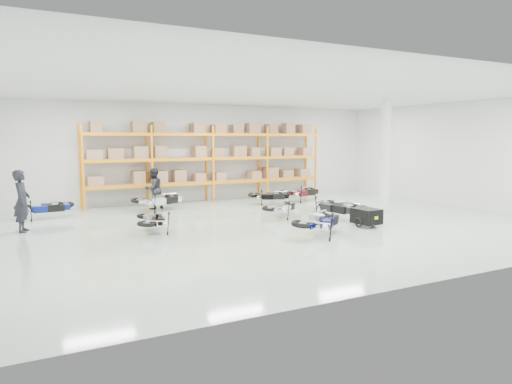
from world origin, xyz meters
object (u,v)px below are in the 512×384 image
trailer (366,216)px  person_back (154,189)px  moto_touring_right (337,203)px  moto_back_b (159,197)px  moto_back_c (270,193)px  moto_silver_left (282,204)px  moto_back_d (301,189)px  moto_back_a (45,204)px  person_left (22,201)px  moto_black_far_left (152,217)px  moto_blue_centre (320,217)px

trailer → person_back: 8.82m
moto_touring_right → person_back: person_back is taller
moto_back_b → moto_back_c: moto_back_b is taller
moto_silver_left → moto_back_d: moto_back_d is taller
moto_back_a → person_left: size_ratio=0.89×
moto_back_b → person_left: size_ratio=0.96×
moto_touring_right → trailer: (0.00, -1.60, -0.24)m
moto_black_far_left → moto_touring_right: (6.59, -0.65, 0.09)m
moto_blue_centre → moto_back_d: bearing=-63.7°
moto_black_far_left → person_left: (-3.60, 1.96, 0.48)m
moto_silver_left → moto_back_b: 5.13m
moto_silver_left → trailer: moto_silver_left is taller
moto_back_c → moto_touring_right: bearing=-157.0°
moto_back_d → person_back: size_ratio=1.08×
moto_touring_right → moto_back_d: moto_touring_right is taller
person_back → moto_back_c: bearing=145.7°
person_left → moto_back_b: bearing=-56.7°
moto_silver_left → person_back: bearing=4.2°
moto_touring_right → moto_black_far_left: bearing=166.4°
trailer → person_left: person_left is taller
moto_back_b → moto_back_a: bearing=71.7°
moto_touring_right → person_back: 7.60m
trailer → moto_silver_left: bearing=113.9°
moto_back_b → moto_back_c: 4.90m
moto_black_far_left → moto_blue_centre: bearing=159.0°
person_back → moto_black_far_left: bearing=52.6°
moto_silver_left → moto_black_far_left: 5.01m
moto_back_d → person_left: bearing=86.9°
moto_silver_left → moto_back_d: 4.54m
moto_silver_left → trailer: 3.27m
moto_black_far_left → moto_touring_right: moto_touring_right is taller
person_left → person_back: bearing=-51.1°
moto_back_c → moto_back_a: bearing=104.6°
moto_touring_right → trailer: 1.62m
moto_back_b → moto_back_d: 6.66m
trailer → moto_back_a: size_ratio=0.84×
moto_blue_centre → moto_back_b: (-3.03, 6.97, -0.01)m
moto_black_far_left → trailer: moto_black_far_left is taller
moto_back_a → moto_back_c: (9.09, -0.53, -0.03)m
person_left → moto_back_a: bearing=-8.2°
trailer → moto_back_d: (1.39, 6.24, 0.21)m
moto_back_c → moto_back_b: bearing=102.8°
moto_back_a → moto_back_d: size_ratio=0.94×
moto_touring_right → moto_back_d: bearing=65.3°
moto_blue_centre → person_left: size_ratio=0.99×
moto_touring_right → moto_back_c: 4.41m
moto_back_c → person_left: person_left is taller
trailer → moto_back_d: bearing=71.8°
person_left → moto_black_far_left: bearing=-109.6°
moto_blue_centre → moto_silver_left: (0.63, 3.38, -0.09)m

